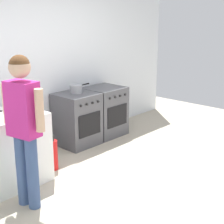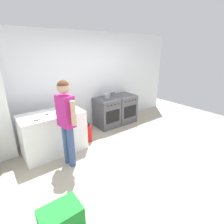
% 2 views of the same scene
% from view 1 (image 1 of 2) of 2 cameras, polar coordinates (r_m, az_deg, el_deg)
% --- Properties ---
extents(ground_plane, '(8.00, 8.00, 0.00)m').
position_cam_1_polar(ground_plane, '(4.50, 4.63, -11.42)').
color(ground_plane, '#ADA38E').
extents(back_wall, '(6.00, 0.10, 2.60)m').
position_cam_1_polar(back_wall, '(5.46, -11.52, 7.61)').
color(back_wall, silver).
rests_on(back_wall, ground).
extents(oven_left, '(0.61, 0.62, 0.85)m').
position_cam_1_polar(oven_left, '(5.58, -5.87, -1.19)').
color(oven_left, '#4C4C51').
rests_on(oven_left, ground).
extents(oven_right, '(0.63, 0.62, 0.85)m').
position_cam_1_polar(oven_right, '(6.01, -1.27, 0.15)').
color(oven_right, '#4C4C51').
rests_on(oven_right, ground).
extents(pot, '(0.38, 0.20, 0.13)m').
position_cam_1_polar(pot, '(5.50, -5.98, 3.84)').
color(pot, gray).
rests_on(pot, oven_left).
extents(knife_paring, '(0.21, 0.07, 0.01)m').
position_cam_1_polar(knife_paring, '(4.45, -16.08, 0.23)').
color(knife_paring, silver).
rests_on(knife_paring, counter_unit).
extents(person, '(0.26, 0.56, 1.68)m').
position_cam_1_polar(person, '(3.69, -14.51, -1.14)').
color(person, '#384C7A').
rests_on(person, ground).
extents(fire_extinguisher, '(0.13, 0.13, 0.50)m').
position_cam_1_polar(fire_extinguisher, '(4.78, -9.78, -6.99)').
color(fire_extinguisher, red).
rests_on(fire_extinguisher, ground).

